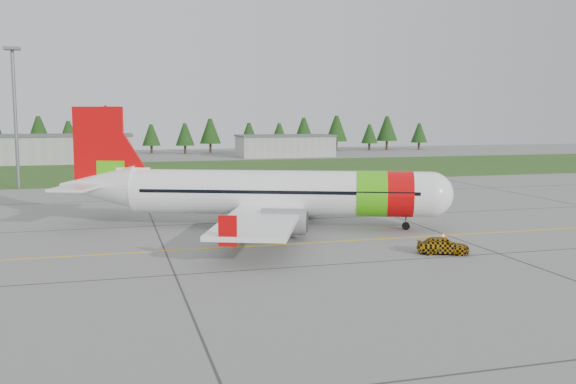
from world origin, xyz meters
name	(u,v)px	position (x,y,z in m)	size (l,w,h in m)	color
ground	(380,262)	(0.00, 0.00, 0.00)	(320.00, 320.00, 0.00)	gray
aircraft	(270,193)	(-4.33, 16.31, 3.33)	(36.49, 34.67, 11.56)	white
follow_me_car	(444,228)	(5.76, 1.13, 2.01)	(1.61, 1.37, 4.01)	#D2960B
service_van	(126,173)	(-16.78, 51.71, 2.41)	(1.68, 1.59, 4.83)	white
grass_strip	(210,170)	(0.00, 82.00, 0.01)	(320.00, 50.00, 0.03)	#30561E
taxi_guideline	(342,241)	(0.00, 8.00, 0.01)	(120.00, 0.25, 0.02)	gold
hangar_west	(59,149)	(-30.00, 110.00, 3.00)	(32.00, 14.00, 6.00)	#A8A8A3
hangar_east	(285,146)	(25.00, 118.00, 2.60)	(24.00, 12.00, 5.20)	#A8A8A3
floodlight_mast	(15,120)	(-32.00, 58.00, 10.00)	(0.50, 0.50, 20.00)	slate
treeline	(179,136)	(0.00, 138.00, 5.00)	(160.00, 8.00, 10.00)	#1C3F14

